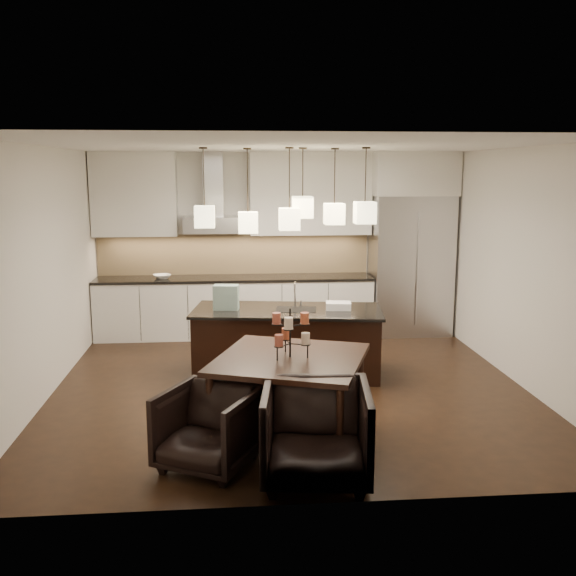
{
  "coord_description": "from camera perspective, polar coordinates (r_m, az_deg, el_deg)",
  "views": [
    {
      "loc": [
        -0.65,
        -7.27,
        2.54
      ],
      "look_at": [
        0.0,
        0.2,
        1.15
      ],
      "focal_mm": 40.0,
      "sensor_mm": 36.0,
      "label": 1
    }
  ],
  "objects": [
    {
      "name": "food_container",
      "position": [
        7.97,
        4.5,
        -1.59
      ],
      "size": [
        0.33,
        0.26,
        0.09
      ],
      "primitive_type": "cube",
      "rotation": [
        0.0,
        0.0,
        -0.14
      ],
      "color": "silver",
      "rests_on": "island_top"
    },
    {
      "name": "upper_cab_right",
      "position": [
        9.92,
        2.01,
        8.38
      ],
      "size": [
        1.85,
        0.35,
        1.25
      ],
      "primitive_type": "cube",
      "color": "silver",
      "rests_on": "wall_back"
    },
    {
      "name": "candle_e",
      "position": [
        6.05,
        -1.03,
        -2.71
      ],
      "size": [
        0.1,
        0.1,
        0.11
      ],
      "primitive_type": "cylinder",
      "rotation": [
        0.0,
        0.0,
        -0.34
      ],
      "color": "#AF523F",
      "rests_on": "candelabra"
    },
    {
      "name": "countertop",
      "position": [
        9.84,
        -4.76,
        0.87
      ],
      "size": [
        4.21,
        0.66,
        0.04
      ],
      "primitive_type": "cube",
      "color": "black",
      "rests_on": "lower_cabinets"
    },
    {
      "name": "lower_cabinets",
      "position": [
        9.93,
        -4.72,
        -1.75
      ],
      "size": [
        4.21,
        0.62,
        0.88
      ],
      "primitive_type": "cube",
      "color": "silver",
      "rests_on": "floor"
    },
    {
      "name": "wall_front",
      "position": [
        4.7,
        3.15,
        -3.55
      ],
      "size": [
        5.5,
        0.02,
        2.8
      ],
      "primitive_type": "cube",
      "color": "silver",
      "rests_on": "ground"
    },
    {
      "name": "dining_table",
      "position": [
        6.21,
        0.18,
        -9.67
      ],
      "size": [
        1.7,
        1.7,
        0.8
      ],
      "primitive_type": null,
      "rotation": [
        0.0,
        0.0,
        -0.34
      ],
      "color": "black",
      "rests_on": "floor"
    },
    {
      "name": "pendant_b",
      "position": [
        8.03,
        -3.58,
        5.83
      ],
      "size": [
        0.24,
        0.24,
        0.26
      ],
      "primitive_type": "cube",
      "color": "#FFF2B5",
      "rests_on": "ceiling"
    },
    {
      "name": "pendant_f",
      "position": [
        7.69,
        0.12,
        6.15
      ],
      "size": [
        0.24,
        0.24,
        0.26
      ],
      "primitive_type": "cube",
      "color": "#FFF2B5",
      "rests_on": "ceiling"
    },
    {
      "name": "floor",
      "position": [
        7.74,
        0.13,
        -8.75
      ],
      "size": [
        5.5,
        5.5,
        0.02
      ],
      "primitive_type": "cube",
      "color": "black",
      "rests_on": "ground"
    },
    {
      "name": "hood_canopy",
      "position": [
        9.79,
        -6.6,
        5.62
      ],
      "size": [
        0.9,
        0.52,
        0.24
      ],
      "primitive_type": "cube",
      "color": "#B7B7BA",
      "rests_on": "wall_back"
    },
    {
      "name": "pendant_d",
      "position": [
        8.06,
        4.13,
        6.59
      ],
      "size": [
        0.24,
        0.24,
        0.26
      ],
      "primitive_type": "cube",
      "color": "#FFF2B5",
      "rests_on": "ceiling"
    },
    {
      "name": "candle_c",
      "position": [
        5.93,
        -0.82,
        -4.67
      ],
      "size": [
        0.1,
        0.1,
        0.11
      ],
      "primitive_type": "cylinder",
      "rotation": [
        0.0,
        0.0,
        -0.34
      ],
      "color": "#AF523F",
      "rests_on": "candelabra"
    },
    {
      "name": "hood_chimney",
      "position": [
        9.87,
        -6.66,
        9.15
      ],
      "size": [
        0.3,
        0.28,
        0.96
      ],
      "primitive_type": "cube",
      "color": "#B7B7BA",
      "rests_on": "hood_canopy"
    },
    {
      "name": "wall_left",
      "position": [
        7.66,
        -20.91,
        1.24
      ],
      "size": [
        0.02,
        5.5,
        2.8
      ],
      "primitive_type": "cube",
      "color": "silver",
      "rests_on": "ground"
    },
    {
      "name": "tote_bag",
      "position": [
        7.95,
        -5.52,
        -0.83
      ],
      "size": [
        0.33,
        0.2,
        0.31
      ],
      "primitive_type": "cube",
      "rotation": [
        0.0,
        0.0,
        -0.14
      ],
      "color": "#194937",
      "rests_on": "island_top"
    },
    {
      "name": "refrigerator",
      "position": [
        10.15,
        10.81,
        2.0
      ],
      "size": [
        1.2,
        0.72,
        2.15
      ],
      "primitive_type": "cube",
      "color": "#B7B7BA",
      "rests_on": "floor"
    },
    {
      "name": "armchair_left",
      "position": [
        5.67,
        -7.1,
        -12.3
      ],
      "size": [
        1.02,
        1.03,
        0.7
      ],
      "primitive_type": "imported",
      "rotation": [
        0.0,
        0.0,
        -0.49
      ],
      "color": "black",
      "rests_on": "floor"
    },
    {
      "name": "ceiling",
      "position": [
        7.31,
        0.14,
        12.61
      ],
      "size": [
        5.5,
        5.5,
        0.02
      ],
      "primitive_type": "cube",
      "color": "white",
      "rests_on": "wall_back"
    },
    {
      "name": "wall_back",
      "position": [
        10.12,
        -1.26,
        4.02
      ],
      "size": [
        5.5,
        0.02,
        2.8
      ],
      "primitive_type": "cube",
      "color": "silver",
      "rests_on": "ground"
    },
    {
      "name": "pendant_a",
      "position": [
        7.84,
        -7.42,
        6.31
      ],
      "size": [
        0.24,
        0.24,
        0.26
      ],
      "primitive_type": "cube",
      "color": "#FFF2B5",
      "rests_on": "ceiling"
    },
    {
      "name": "candle_f",
      "position": [
        5.86,
        0.05,
        -3.15
      ],
      "size": [
        0.1,
        0.1,
        0.11
      ],
      "primitive_type": "cylinder",
      "rotation": [
        0.0,
        0.0,
        -0.34
      ],
      "color": "beige",
      "rests_on": "candelabra"
    },
    {
      "name": "pendant_e",
      "position": [
        7.79,
        6.84,
        6.66
      ],
      "size": [
        0.24,
        0.24,
        0.26
      ],
      "primitive_type": "cube",
      "color": "#FFF2B5",
      "rests_on": "ceiling"
    },
    {
      "name": "upper_cab_left",
      "position": [
        9.96,
        -13.5,
        8.11
      ],
      "size": [
        1.25,
        0.35,
        1.25
      ],
      "primitive_type": "cube",
      "color": "silver",
      "rests_on": "wall_back"
    },
    {
      "name": "faucet",
      "position": [
        8.0,
        0.63,
        -0.57
      ],
      "size": [
        0.12,
        0.23,
        0.34
      ],
      "primitive_type": null,
      "rotation": [
        0.0,
        0.0,
        -0.14
      ],
      "color": "silver",
      "rests_on": "island_top"
    },
    {
      "name": "fridge_panel",
      "position": [
        10.04,
        11.09,
        9.93
      ],
      "size": [
        1.26,
        0.72,
        0.65
      ],
      "primitive_type": "cube",
      "color": "silver",
      "rests_on": "refrigerator"
    },
    {
      "name": "backsplash",
      "position": [
        10.09,
        -4.8,
        3.03
      ],
      "size": [
        4.21,
        0.02,
        0.63
      ],
      "primitive_type": "cube",
      "color": "tan",
      "rests_on": "countertop"
    },
    {
      "name": "armchair_right",
      "position": [
        5.39,
        2.52,
        -12.78
      ],
      "size": [
        0.97,
        1.0,
        0.82
      ],
      "primitive_type": "imported",
      "rotation": [
        0.0,
        0.0,
        -0.12
      ],
      "color": "black",
      "rests_on": "floor"
    },
    {
      "name": "pendant_c",
      "position": [
        7.84,
        1.31,
        7.19
      ],
      "size": [
        0.24,
        0.24,
        0.26
      ],
      "primitive_type": "cube",
      "color": "#FFF2B5",
      "rests_on": "ceiling"
    },
    {
      "name": "candle_d",
      "position": [
        6.05,
        1.49,
        -2.7
      ],
      "size": [
        0.1,
        0.1,
        0.11
      ],
      "primitive_type": "cylinder",
      "rotation": [
        0.0,
        0.0,
        -0.34
      ],
      "color": "#C55A37",
      "rests_on": "candelabra"
    },
    {
      "name": "candle_b",
      "position": [
        6.17,
        -0.19,
        -4.07
      ],
      "size": [
        0.1,
        0.1,
        0.11
      ],
      "primitive_type": "cylinder",
      "rotation": [
        0.0,
        0.0,
        -0.34
      ],
      "color": "#C55A37",
      "rests_on": "candelabra"
    },
    {
      "name": "wall_right",
      "position": [
        8.12,
        19.95,
        1.79
      ],
      "size": [
        0.02,
        5.5,
        2.8
      ],
      "primitive_type": "cube",
      "color": "silver",
      "rests_on": "ground"
    },
    {
      "name": "candelabra",
      "position": [
        6.02,
        0.19,
        -4.0
      ],
      "size": [
        0.49,
        0.49,
        0.47
      ],
      "primitive_type": null,
      "rotation": [
        0.0,
        0.0,
        -0.34
      ],
      "color": "black",
      "rests_on": "dining_table"
    },
    {
      "name": "island_body",
      "position": [
        8.06,
        -0.05,
        -4.92
      ],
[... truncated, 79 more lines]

